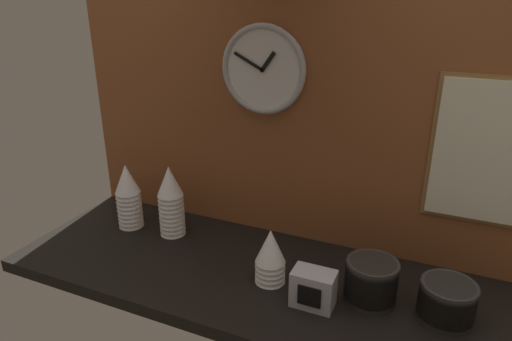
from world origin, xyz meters
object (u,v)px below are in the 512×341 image
cup_stack_center_right (270,256)px  bowl_stack_far_right (447,300)px  cup_stack_far_left (128,196)px  menu_board (501,155)px  wall_clock (263,70)px  bowl_stack_right (371,279)px  napkin_dispenser (313,289)px  cup_stack_left (171,201)px

cup_stack_center_right → bowl_stack_far_right: size_ratio=1.18×
cup_stack_far_left → menu_board: 1.20m
cup_stack_far_left → wall_clock: bearing=18.8°
bowl_stack_right → napkin_dispenser: bowl_stack_right is taller
cup_stack_left → napkin_dispenser: 0.60m
cup_stack_left → menu_board: (0.98, 0.15, 0.26)m
bowl_stack_far_right → napkin_dispenser: bearing=-165.4°
cup_stack_far_left → bowl_stack_right: (0.88, -0.08, -0.05)m
cup_stack_far_left → napkin_dispenser: (0.74, -0.17, -0.07)m
napkin_dispenser → bowl_stack_far_right: bearing=14.6°
bowl_stack_right → napkin_dispenser: 0.17m
cup_stack_far_left → bowl_stack_far_right: (1.08, -0.08, -0.06)m
cup_stack_left → wall_clock: size_ratio=0.90×
bowl_stack_right → bowl_stack_far_right: bearing=-0.7°
napkin_dispenser → bowl_stack_right: bearing=32.9°
bowl_stack_far_right → wall_clock: size_ratio=0.51×
cup_stack_left → cup_stack_center_right: size_ratio=1.48×
cup_stack_center_right → menu_board: 0.69m
cup_stack_left → wall_clock: bearing=26.6°
cup_stack_left → bowl_stack_right: (0.71, -0.09, -0.06)m
menu_board → wall_clock: bearing=-179.3°
napkin_dispenser → menu_board: bearing=38.7°
cup_stack_left → bowl_stack_far_right: 0.91m
bowl_stack_far_right → menu_board: menu_board is taller
cup_stack_center_right → bowl_stack_right: 0.29m
bowl_stack_right → menu_board: menu_board is taller
cup_stack_center_right → bowl_stack_right: cup_stack_center_right is taller
cup_stack_center_right → napkin_dispenser: size_ratio=1.47×
cup_stack_left → bowl_stack_right: 0.72m
wall_clock → menu_board: 0.72m
cup_stack_center_right → bowl_stack_right: bearing=7.0°
cup_stack_left → bowl_stack_far_right: bearing=-5.8°
cup_stack_center_right → menu_board: size_ratio=0.40×
cup_stack_left → bowl_stack_right: cup_stack_left is taller
bowl_stack_right → menu_board: (0.27, 0.24, 0.33)m
cup_stack_left → bowl_stack_far_right: size_ratio=1.75×
bowl_stack_far_right → napkin_dispenser: size_ratio=1.25×
menu_board → bowl_stack_far_right: bearing=-107.5°
bowl_stack_far_right → napkin_dispenser: (-0.33, -0.09, -0.00)m
bowl_stack_far_right → wall_clock: (-0.62, 0.23, 0.52)m
bowl_stack_far_right → menu_board: size_ratio=0.34×
wall_clock → menu_board: bearing=0.7°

